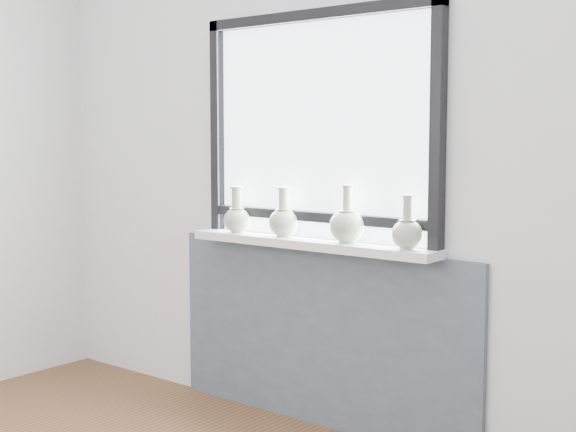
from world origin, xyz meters
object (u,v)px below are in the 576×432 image
Objects in this scene: windowsill at (310,243)px; vase_a at (237,217)px; vase_b at (284,220)px; vase_d at (407,232)px; vase_c at (347,224)px.

vase_a is (-0.44, -0.02, 0.10)m from windowsill.
vase_b reaches higher than vase_d.
vase_b is 0.91× the size of vase_c.
vase_c is (0.21, 0.00, 0.10)m from windowsill.
windowsill is 5.09× the size of vase_c.
windowsill is at bearing -178.67° from vase_c.
vase_a is 0.64m from vase_c.
windowsill is 5.75× the size of vase_a.
vase_b reaches higher than windowsill.
vase_d is at bearing -0.98° from windowsill.
vase_a is 0.89× the size of vase_c.
vase_b is (0.28, 0.02, 0.00)m from vase_a.
vase_c reaches higher than windowsill.
vase_a is at bearing -177.49° from windowsill.
vase_b is at bearing 179.12° from vase_d.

